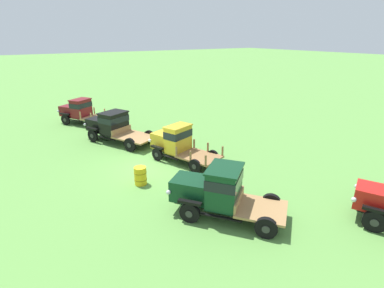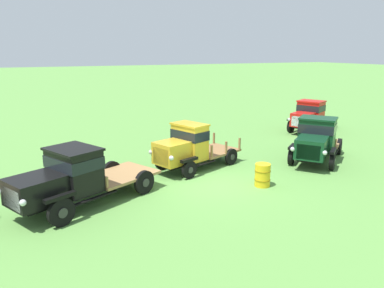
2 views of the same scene
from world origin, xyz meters
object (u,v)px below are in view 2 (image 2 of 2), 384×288
object	(u,v)px
vintage_truck_second_in_line	(71,177)
vintage_truck_back_of_row	(310,116)
oil_drum_beside_row	(263,175)
vintage_truck_far_side	(316,140)
vintage_truck_midrow_center	(188,147)

from	to	relation	value
vintage_truck_second_in_line	vintage_truck_back_of_row	world-z (taller)	vintage_truck_second_in_line
vintage_truck_second_in_line	oil_drum_beside_row	size ratio (longest dim) A/B	6.20
vintage_truck_second_in_line	vintage_truck_far_side	world-z (taller)	vintage_truck_far_side
vintage_truck_midrow_center	vintage_truck_far_side	xyz separation A→B (m)	(6.10, -1.55, 0.04)
vintage_truck_midrow_center	vintage_truck_far_side	bearing A→B (deg)	-14.29
vintage_truck_second_in_line	oil_drum_beside_row	xyz separation A→B (m)	(7.21, -1.09, -0.66)
vintage_truck_back_of_row	oil_drum_beside_row	distance (m)	11.43
vintage_truck_far_side	vintage_truck_second_in_line	bearing A→B (deg)	-177.33
vintage_truck_back_of_row	oil_drum_beside_row	xyz separation A→B (m)	(-8.93, -7.11, -0.64)
vintage_truck_far_side	oil_drum_beside_row	xyz separation A→B (m)	(-4.26, -1.62, -0.68)
vintage_truck_far_side	vintage_truck_midrow_center	bearing A→B (deg)	165.71
vintage_truck_far_side	oil_drum_beside_row	bearing A→B (deg)	-159.15
vintage_truck_second_in_line	vintage_truck_midrow_center	xyz separation A→B (m)	(5.37, 2.09, -0.03)
vintage_truck_far_side	vintage_truck_back_of_row	xyz separation A→B (m)	(4.67, 5.49, -0.04)
vintage_truck_midrow_center	oil_drum_beside_row	world-z (taller)	vintage_truck_midrow_center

